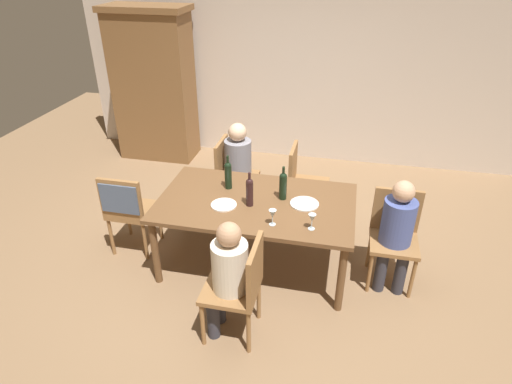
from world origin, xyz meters
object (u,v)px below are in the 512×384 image
Objects in this scene: dining_table at (256,207)px; chair_left_end at (126,205)px; chair_far_left at (231,172)px; person_man_bearded at (240,163)px; wine_glass_centre at (312,219)px; wine_glass_near_left at (273,214)px; wine_bottle_dark_red at (250,191)px; dinner_plate_host at (304,204)px; chair_right_end at (394,231)px; person_man_guest at (227,272)px; person_woman_host at (397,228)px; armoire_cabinet at (154,85)px; wine_bottle_short_olive at (228,174)px; wine_bottle_tall_green at (283,185)px; dinner_plate_guest_left at (224,205)px; chair_far_right at (302,179)px; chair_near at (241,284)px.

chair_left_end reaches higher than dining_table.
person_man_bearded is (0.11, 0.00, 0.13)m from chair_far_left.
wine_glass_near_left is at bearing -178.85° from wine_glass_centre.
wine_bottle_dark_red reaches higher than dinner_plate_host.
chair_right_end is 1.69m from person_man_guest.
armoire_cabinet is at bearing -34.81° from person_woman_host.
person_man_bearded is at bearing 115.66° from wine_glass_near_left.
chair_far_left is 0.85m from wine_bottle_short_olive.
wine_bottle_tall_green is at bearing -14.35° from person_man_guest.
chair_right_end is 1.63m from dinner_plate_guest_left.
armoire_cabinet is 2.37× the size of chair_right_end.
person_man_bearded is 1.04× the size of person_man_guest.
dining_table is 12.58× the size of wine_glass_centre.
dining_table is 5.50× the size of wine_bottle_tall_green.
chair_far_left is 0.84× the size of person_man_guest.
person_man_guest is 1.10m from dinner_plate_host.
chair_left_end is at bearing -174.63° from dining_table.
wine_bottle_tall_green is 2.29× the size of wine_glass_centre.
chair_far_right is at bearing -44.39° from person_woman_host.
person_woman_host reaches higher than chair_near.
wine_bottle_short_olive is at bearing 148.62° from wine_glass_centre.
chair_far_left is 1.18m from wine_bottle_tall_green.
armoire_cabinet is 3.51m from wine_glass_near_left.
wine_bottle_tall_green reaches higher than chair_near.
wine_bottle_tall_green reaches higher than dinner_plate_host.
chair_right_end is 2.01m from chair_far_left.
wine_glass_centre is (1.89, -0.23, 0.25)m from chair_left_end.
person_woman_host is 1.01× the size of person_man_guest.
dinner_plate_host is 0.76m from dinner_plate_guest_left.
dinner_plate_host is (1.78, 0.16, 0.15)m from chair_left_end.
dinner_plate_host is at bearing -20.94° from chair_near.
person_man_guest is (0.37, -1.87, -0.02)m from person_man_bearded.
dinner_plate_guest_left is at bearing 12.04° from chair_far_left.
person_woman_host reaches higher than dining_table.
armoire_cabinet is at bearing -129.85° from person_man_bearded.
chair_right_end is 6.17× the size of wine_glass_centre.
dining_table is 2.04× the size of chair_far_left.
person_man_guest reaches higher than wine_bottle_dark_red.
chair_left_end is (-2.63, -0.21, 0.06)m from chair_right_end.
chair_near is 1.62m from chair_left_end.
chair_far_left is at bearing 52.68° from chair_left_end.
wine_bottle_dark_red is at bearing 7.18° from chair_right_end.
chair_far_left is at bearing 102.04° from dinner_plate_guest_left.
chair_far_left is at bearing 14.47° from person_man_guest.
wine_glass_near_left is at bearing -4.77° from chair_far_right.
chair_far_left reaches higher than wine_glass_centre.
chair_far_right is 0.83× the size of person_woman_host.
dinner_plate_guest_left is (-1.60, -0.12, 0.11)m from person_woman_host.
wine_glass_centre is 0.61× the size of dinner_plate_guest_left.
chair_far_right is at bearing 90.00° from person_man_bearded.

